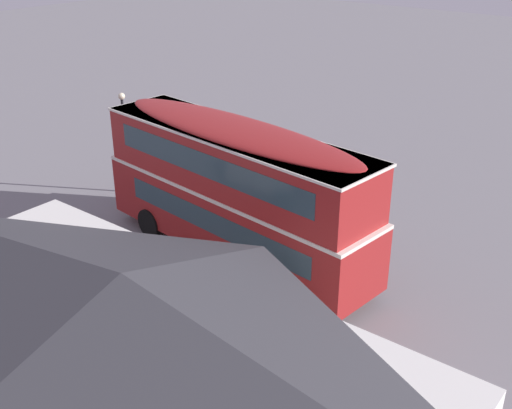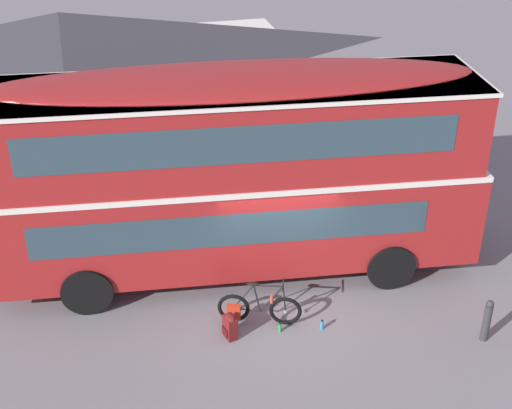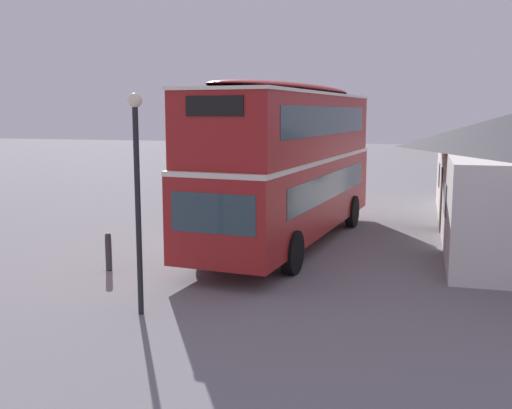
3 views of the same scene
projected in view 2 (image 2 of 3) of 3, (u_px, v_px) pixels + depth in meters
ground_plane at (279, 300)px, 15.96m from camera, size 120.00×120.00×0.00m
double_decker_bus at (235, 167)px, 15.73m from camera, size 10.90×3.57×4.79m
touring_bicycle at (256, 309)px, 15.08m from camera, size 1.69×0.71×1.03m
backpack_on_ground at (230, 326)px, 14.73m from camera, size 0.31×0.36×0.55m
water_bottle_blue_sports at (322, 325)px, 15.04m from camera, size 0.07×0.07×0.23m
water_bottle_green_metal at (280, 328)px, 14.97m from camera, size 0.07×0.07×0.21m
pub_building at (67, 82)px, 21.72m from camera, size 14.33×6.88×4.27m
kerb_bollard at (487, 320)px, 14.57m from camera, size 0.16×0.16×0.97m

